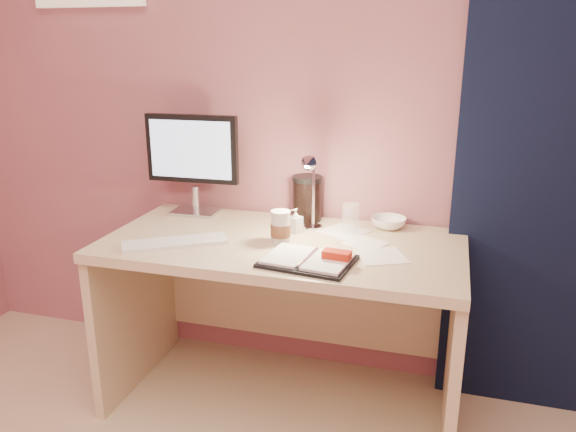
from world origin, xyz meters
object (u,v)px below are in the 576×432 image
(clear_cup, at_px, (351,218))
(desk_lamp, at_px, (307,185))
(coffee_cup, at_px, (281,228))
(keyboard, at_px, (175,243))
(planner, at_px, (310,260))
(lotion_bottle, at_px, (296,221))
(monitor, at_px, (193,155))
(bowl, at_px, (388,223))
(desk, at_px, (287,286))
(dark_jar, at_px, (307,201))

(clear_cup, bearing_deg, desk_lamp, -154.49)
(coffee_cup, bearing_deg, keyboard, -159.33)
(planner, distance_m, lotion_bottle, 0.33)
(monitor, height_order, clear_cup, monitor)
(coffee_cup, relative_size, bowl, 0.87)
(desk_lamp, bearing_deg, clear_cup, 22.23)
(keyboard, relative_size, planner, 1.17)
(planner, relative_size, desk_lamp, 1.02)
(lotion_bottle, bearing_deg, bowl, 25.39)
(keyboard, relative_size, coffee_cup, 3.13)
(clear_cup, bearing_deg, monitor, 174.32)
(lotion_bottle, bearing_deg, keyboard, -146.92)
(desk, bearing_deg, bowl, 28.12)
(planner, relative_size, bowl, 2.33)
(clear_cup, distance_m, desk_lamp, 0.23)
(desk_lamp, bearing_deg, coffee_cup, -128.43)
(coffee_cup, distance_m, clear_cup, 0.31)
(coffee_cup, relative_size, dark_jar, 0.72)
(keyboard, distance_m, bowl, 0.88)
(monitor, distance_m, keyboard, 0.49)
(monitor, relative_size, dark_jar, 2.54)
(bowl, bearing_deg, clear_cup, -144.16)
(planner, distance_m, coffee_cup, 0.25)
(monitor, bearing_deg, lotion_bottle, -17.12)
(dark_jar, bearing_deg, desk, -96.79)
(monitor, relative_size, lotion_bottle, 4.35)
(desk, xyz_separation_m, desk_lamp, (0.08, 0.02, 0.43))
(dark_jar, distance_m, desk_lamp, 0.23)
(dark_jar, xyz_separation_m, desk_lamp, (0.05, -0.19, 0.12))
(keyboard, bearing_deg, lotion_bottle, 0.42)
(coffee_cup, bearing_deg, planner, -47.69)
(lotion_bottle, bearing_deg, coffee_cup, -102.35)
(bowl, relative_size, dark_jar, 0.83)
(clear_cup, height_order, dark_jar, dark_jar)
(desk, distance_m, clear_cup, 0.39)
(clear_cup, bearing_deg, lotion_bottle, -162.80)
(bowl, distance_m, dark_jar, 0.36)
(desk, distance_m, bowl, 0.50)
(coffee_cup, xyz_separation_m, desk_lamp, (0.08, 0.11, 0.15))
(lotion_bottle, height_order, dark_jar, dark_jar)
(bowl, bearing_deg, monitor, -177.94)
(clear_cup, height_order, desk_lamp, desk_lamp)
(planner, relative_size, lotion_bottle, 3.29)
(coffee_cup, distance_m, bowl, 0.48)
(clear_cup, xyz_separation_m, lotion_bottle, (-0.21, -0.07, -0.01))
(monitor, relative_size, keyboard, 1.13)
(desk_lamp, bearing_deg, keyboard, -154.31)
(monitor, distance_m, planner, 0.82)
(planner, height_order, bowl, planner)
(desk, distance_m, dark_jar, 0.38)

